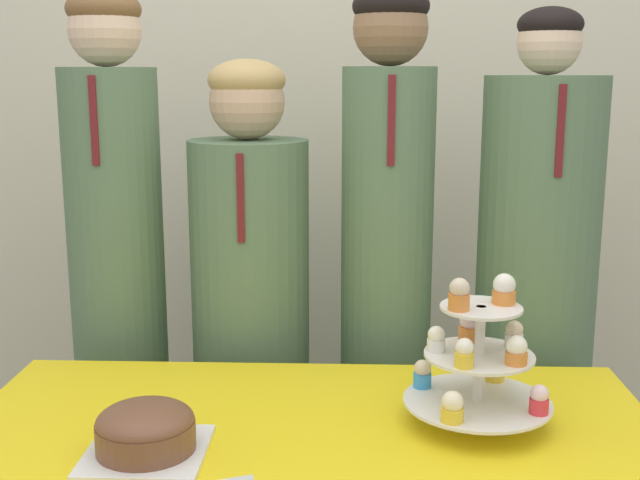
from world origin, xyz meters
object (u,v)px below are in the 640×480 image
cupcake_stand (479,359)px  student_0 (119,302)px  student_1 (251,342)px  student_2 (386,299)px  round_cake (146,430)px  student_3 (533,326)px

cupcake_stand → student_0: student_0 is taller
student_1 → student_2: (0.37, -0.00, 0.13)m
round_cake → student_3: 1.14m
student_2 → round_cake: bearing=-122.5°
round_cake → cupcake_stand: bearing=14.1°
student_0 → student_3: 1.13m
round_cake → student_0: (-0.26, 0.74, 0.03)m
round_cake → student_0: student_0 is taller
student_2 → student_3: student_2 is taller
round_cake → cupcake_stand: (0.63, 0.16, 0.09)m
cupcake_stand → student_0: (-0.89, 0.58, -0.06)m
student_3 → student_2: bearing=-180.0°
round_cake → student_1: 0.75m
cupcake_stand → student_3: student_3 is taller
student_0 → student_1: size_ratio=1.12×
cupcake_stand → round_cake: bearing=-165.9°
student_1 → student_2: bearing=-0.0°
cupcake_stand → student_3: bearing=67.5°
round_cake → student_3: bearing=40.4°
student_1 → student_0: bearing=-180.0°
student_0 → student_1: bearing=0.0°
cupcake_stand → student_1: size_ratio=0.21×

